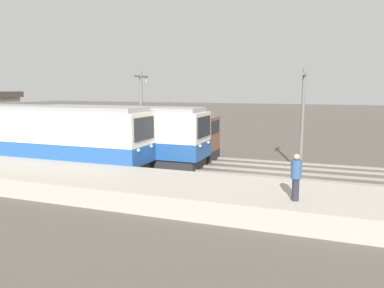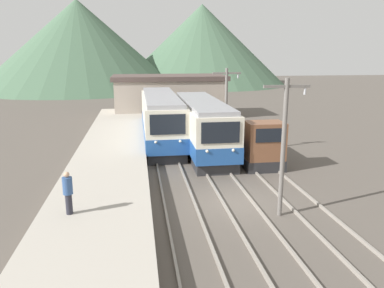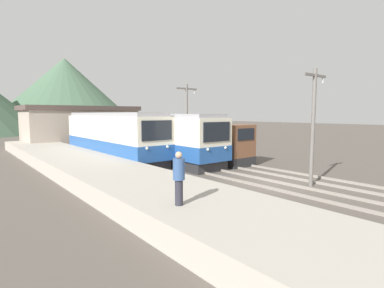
{
  "view_description": "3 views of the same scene",
  "coord_description": "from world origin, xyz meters",
  "px_view_note": "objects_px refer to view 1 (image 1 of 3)",
  "views": [
    {
      "loc": [
        -21.01,
        -3.28,
        4.95
      ],
      "look_at": [
        1.31,
        5.08,
        1.38
      ],
      "focal_mm": 35.0,
      "sensor_mm": 36.0,
      "label": 1
    },
    {
      "loc": [
        -4.41,
        -16.48,
        7.05
      ],
      "look_at": [
        -1.26,
        5.12,
        1.75
      ],
      "focal_mm": 35.0,
      "sensor_mm": 36.0,
      "label": 2
    },
    {
      "loc": [
        -12.8,
        -9.75,
        3.8
      ],
      "look_at": [
        -0.06,
        6.05,
        1.73
      ],
      "focal_mm": 28.0,
      "sensor_mm": 36.0,
      "label": 3
    }
  ],
  "objects_px": {
    "commuter_train_left": "(48,139)",
    "catenary_mast_near": "(303,116)",
    "commuter_train_center": "(117,137)",
    "catenary_mast_mid": "(141,112)",
    "shunting_locomotive": "(183,142)",
    "person_on_platform": "(296,175)"
  },
  "relations": [
    {
      "from": "commuter_train_left",
      "to": "commuter_train_center",
      "type": "xyz_separation_m",
      "value": [
        2.8,
        -3.18,
        -0.04
      ]
    },
    {
      "from": "commuter_train_left",
      "to": "commuter_train_center",
      "type": "height_order",
      "value": "commuter_train_left"
    },
    {
      "from": "commuter_train_left",
      "to": "catenary_mast_mid",
      "type": "bearing_deg",
      "value": -44.63
    },
    {
      "from": "catenary_mast_near",
      "to": "person_on_platform",
      "type": "bearing_deg",
      "value": -176.88
    },
    {
      "from": "commuter_train_left",
      "to": "catenary_mast_mid",
      "type": "xyz_separation_m",
      "value": [
        4.31,
        -4.25,
        1.55
      ]
    },
    {
      "from": "shunting_locomotive",
      "to": "person_on_platform",
      "type": "height_order",
      "value": "shunting_locomotive"
    },
    {
      "from": "commuter_train_center",
      "to": "catenary_mast_near",
      "type": "height_order",
      "value": "catenary_mast_near"
    },
    {
      "from": "commuter_train_center",
      "to": "shunting_locomotive",
      "type": "bearing_deg",
      "value": -49.91
    },
    {
      "from": "commuter_train_left",
      "to": "catenary_mast_near",
      "type": "bearing_deg",
      "value": -73.82
    },
    {
      "from": "shunting_locomotive",
      "to": "person_on_platform",
      "type": "relative_size",
      "value": 3.04
    },
    {
      "from": "commuter_train_center",
      "to": "catenary_mast_near",
      "type": "bearing_deg",
      "value": -82.64
    },
    {
      "from": "commuter_train_center",
      "to": "catenary_mast_mid",
      "type": "relative_size",
      "value": 2.03
    },
    {
      "from": "commuter_train_left",
      "to": "shunting_locomotive",
      "type": "distance_m",
      "value": 8.91
    },
    {
      "from": "commuter_train_center",
      "to": "commuter_train_left",
      "type": "bearing_deg",
      "value": 131.37
    },
    {
      "from": "commuter_train_left",
      "to": "catenary_mast_near",
      "type": "relative_size",
      "value": 2.24
    },
    {
      "from": "catenary_mast_mid",
      "to": "person_on_platform",
      "type": "relative_size",
      "value": 3.49
    },
    {
      "from": "shunting_locomotive",
      "to": "catenary_mast_mid",
      "type": "xyz_separation_m",
      "value": [
        -1.49,
        2.49,
        2.14
      ]
    },
    {
      "from": "catenary_mast_mid",
      "to": "person_on_platform",
      "type": "xyz_separation_m",
      "value": [
        -8.94,
        -11.09,
        -1.54
      ]
    },
    {
      "from": "shunting_locomotive",
      "to": "catenary_mast_mid",
      "type": "relative_size",
      "value": 0.87
    },
    {
      "from": "commuter_train_left",
      "to": "catenary_mast_near",
      "type": "xyz_separation_m",
      "value": [
        4.31,
        -14.85,
        1.55
      ]
    },
    {
      "from": "catenary_mast_near",
      "to": "person_on_platform",
      "type": "height_order",
      "value": "catenary_mast_near"
    },
    {
      "from": "catenary_mast_near",
      "to": "catenary_mast_mid",
      "type": "relative_size",
      "value": 1.0
    }
  ]
}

